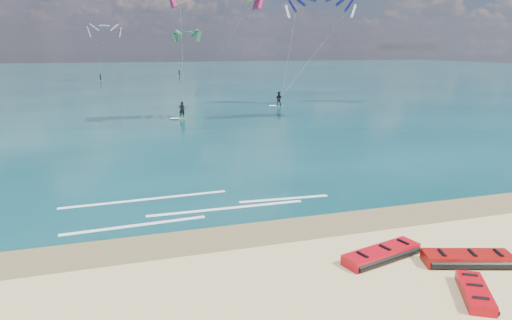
{
  "coord_description": "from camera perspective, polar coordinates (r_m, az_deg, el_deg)",
  "views": [
    {
      "loc": [
        -2.42,
        -12.32,
        6.83
      ],
      "look_at": [
        3.89,
        8.0,
        1.54
      ],
      "focal_mm": 32.0,
      "sensor_mm": 36.0,
      "label": 1
    }
  ],
  "objects": [
    {
      "name": "sea",
      "position": [
        116.54,
        -16.28,
        10.07
      ],
      "size": [
        320.0,
        200.0,
        0.04
      ],
      "primitive_type": "cube",
      "color": "#093135",
      "rests_on": "ground"
    },
    {
      "name": "packed_kite_mid",
      "position": [
        16.6,
        24.84,
        -11.71
      ],
      "size": [
        3.23,
        2.07,
        0.44
      ],
      "primitive_type": null,
      "rotation": [
        0.0,
        0.0,
        -0.31
      ],
      "color": "#9F0E0B",
      "rests_on": "ground"
    },
    {
      "name": "packed_kite_left",
      "position": [
        16.01,
        15.38,
        -11.82
      ],
      "size": [
        3.29,
        1.87,
        0.41
      ],
      "primitive_type": null,
      "rotation": [
        0.0,
        0.0,
        0.25
      ],
      "color": "red",
      "rests_on": "ground"
    },
    {
      "name": "packed_kite_right",
      "position": [
        14.71,
        25.62,
        -15.21
      ],
      "size": [
        1.96,
        2.4,
        0.36
      ],
      "primitive_type": null,
      "rotation": [
        0.0,
        0.0,
        1.05
      ],
      "color": "red",
      "rests_on": "ground"
    },
    {
      "name": "kitesurfer_far",
      "position": [
        53.65,
        5.79,
        14.56
      ],
      "size": [
        10.7,
        5.1,
        13.7
      ],
      "rotation": [
        0.0,
        0.0,
        0.17
      ],
      "color": "gold",
      "rests_on": "sea"
    },
    {
      "name": "shoreline_foam",
      "position": [
        20.15,
        -8.02,
        -5.86
      ],
      "size": [
        11.95,
        3.63,
        0.01
      ],
      "color": "white",
      "rests_on": "ground"
    },
    {
      "name": "ground",
      "position": [
        52.82,
        -14.56,
        6.1
      ],
      "size": [
        320.0,
        320.0,
        0.0
      ],
      "primitive_type": "plane",
      "color": "tan",
      "rests_on": "ground"
    },
    {
      "name": "wet_sand_strip",
      "position": [
        16.95,
        -7.69,
        -9.92
      ],
      "size": [
        320.0,
        2.4,
        0.01
      ],
      "primitive_type": "cube",
      "color": "brown",
      "rests_on": "ground"
    },
    {
      "name": "kitesurfer_main",
      "position": [
        42.27,
        -7.15,
        14.26
      ],
      "size": [
        9.35,
        6.76,
        13.8
      ],
      "rotation": [
        0.0,
        0.0,
        0.54
      ],
      "color": "yellow",
      "rests_on": "sea"
    },
    {
      "name": "distant_kites",
      "position": [
        92.02,
        -19.95,
        12.19
      ],
      "size": [
        48.1,
        36.11,
        10.78
      ],
      "color": "#E744D8",
      "rests_on": "ground"
    }
  ]
}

